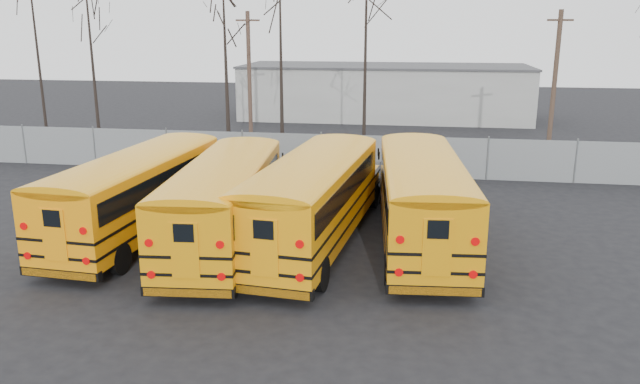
% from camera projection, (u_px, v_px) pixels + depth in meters
% --- Properties ---
extents(ground, '(120.00, 120.00, 0.00)m').
position_uv_depth(ground, '(263.00, 261.00, 19.59)').
color(ground, black).
rests_on(ground, ground).
extents(fence, '(40.00, 0.04, 2.00)m').
position_uv_depth(fence, '(321.00, 154.00, 30.78)').
color(fence, gray).
rests_on(fence, ground).
extents(distant_building, '(22.00, 8.00, 4.00)m').
position_uv_depth(distant_building, '(384.00, 92.00, 49.30)').
color(distant_building, '#AEAFAA').
rests_on(distant_building, ground).
extents(bus_a, '(3.19, 10.87, 3.00)m').
position_uv_depth(bus_a, '(139.00, 187.00, 21.57)').
color(bus_a, black).
rests_on(bus_a, ground).
extents(bus_b, '(3.34, 10.93, 3.01)m').
position_uv_depth(bus_b, '(225.00, 195.00, 20.48)').
color(bus_b, black).
rests_on(bus_b, ground).
extents(bus_c, '(3.68, 11.32, 3.12)m').
position_uv_depth(bus_c, '(315.00, 193.00, 20.52)').
color(bus_c, black).
rests_on(bus_c, ground).
extents(bus_d, '(3.42, 11.26, 3.11)m').
position_uv_depth(bus_d, '(422.00, 192.00, 20.69)').
color(bus_d, black).
rests_on(bus_d, ground).
extents(utility_pole_left, '(1.38, 0.55, 7.96)m').
position_uv_depth(utility_pole_left, '(249.00, 78.00, 37.64)').
color(utility_pole_left, '#4C362B').
rests_on(utility_pole_left, ground).
extents(utility_pole_right, '(1.38, 0.51, 7.94)m').
position_uv_depth(utility_pole_right, '(554.00, 86.00, 32.49)').
color(utility_pole_right, '#463428').
rests_on(utility_pole_right, ground).
extents(tree_0, '(0.26, 0.26, 12.97)m').
position_uv_depth(tree_0, '(36.00, 37.00, 37.37)').
color(tree_0, black).
rests_on(tree_0, ground).
extents(tree_1, '(0.26, 0.26, 10.44)m').
position_uv_depth(tree_1, '(92.00, 61.00, 35.13)').
color(tree_1, black).
rests_on(tree_1, ground).
extents(tree_2, '(0.26, 0.26, 9.04)m').
position_uv_depth(tree_2, '(226.00, 76.00, 33.40)').
color(tree_2, black).
rests_on(tree_2, ground).
extents(tree_3, '(0.26, 0.26, 9.89)m').
position_uv_depth(tree_3, '(281.00, 67.00, 34.03)').
color(tree_3, black).
rests_on(tree_3, ground).
extents(tree_4, '(0.26, 0.26, 12.50)m').
position_uv_depth(tree_4, '(366.00, 43.00, 32.42)').
color(tree_4, black).
rests_on(tree_4, ground).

